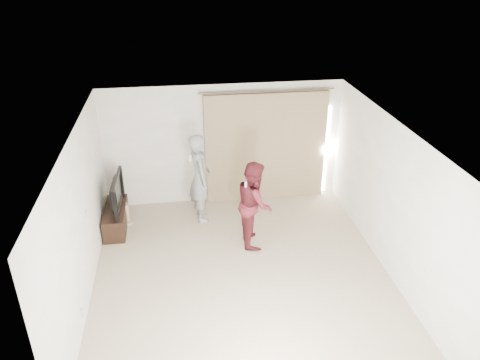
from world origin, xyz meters
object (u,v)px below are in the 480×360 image
at_px(person_man, 200,178).
at_px(person_woman, 254,203).
at_px(tv, 112,194).
at_px(tv_console, 116,218).

distance_m(person_man, person_woman, 1.37).
bearing_deg(tv, tv_console, 0.00).
relative_size(tv, person_woman, 0.69).
distance_m(tv_console, person_man, 1.85).
relative_size(tv_console, person_woman, 0.71).
bearing_deg(tv, person_woman, -106.42).
bearing_deg(tv_console, tv, 0.00).
xyz_separation_m(tv_console, person_man, (1.71, 0.15, 0.70)).
bearing_deg(person_woman, tv_console, 162.16).
height_order(person_man, person_woman, person_man).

